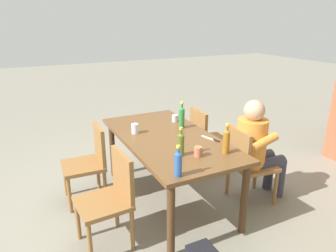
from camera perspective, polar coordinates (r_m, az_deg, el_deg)
The scene contains 15 objects.
ground_plane at distance 3.67m, azimuth 0.00°, elevation -13.31°, with size 24.00×24.00×0.00m, color gray.
dining_table at distance 3.35m, azimuth 0.00°, elevation -3.35°, with size 1.83×0.93×0.77m.
chair_far_right at distance 3.52m, azimuth 14.33°, elevation -6.34°, with size 0.49×0.49×0.87m.
chair_far_left at distance 4.12m, azimuth 7.00°, elevation -2.05°, with size 0.47×0.47×0.87m.
chair_near_left at distance 3.56m, azimuth -14.20°, elevation -6.03°, with size 0.46×0.46×0.87m.
chair_near_right at distance 2.85m, azimuth -10.46°, elevation -12.41°, with size 0.47×0.47×0.87m.
person_in_white_shirt at distance 3.51m, azimuth 16.01°, elevation -3.55°, with size 0.47×0.62×1.18m.
bottle_blue at distance 2.47m, azimuth 1.88°, elevation -6.84°, with size 0.06×0.06×0.27m.
bottle_green at distance 3.54m, azimuth 2.56°, elevation 1.72°, with size 0.06×0.06×0.31m.
bottle_olive at distance 2.83m, azimuth 2.37°, elevation -3.23°, with size 0.06×0.06×0.27m.
bottle_amber at distance 2.92m, azimuth 10.72°, elevation -2.65°, with size 0.06×0.06×0.29m.
cup_glass at distance 3.41m, azimuth -6.12°, elevation -0.47°, with size 0.08×0.08×0.11m, color silver.
cup_steel at distance 3.79m, azimuth 1.31°, elevation 1.43°, with size 0.08×0.08×0.08m, color #B2B7BC.
cup_terracotta at distance 2.85m, azimuth 5.58°, elevation -4.73°, with size 0.07×0.07×0.09m, color #BC6B47.
table_knife at distance 3.27m, azimuth 8.07°, elevation -2.41°, with size 0.24×0.08×0.01m.
Camera 1 is at (2.77, -1.37, 1.97)m, focal length 33.05 mm.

